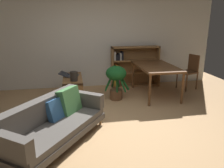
% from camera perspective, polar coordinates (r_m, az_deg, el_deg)
% --- Properties ---
extents(ground_plane, '(8.16, 8.16, 0.00)m').
position_cam_1_polar(ground_plane, '(3.98, -0.12, -11.48)').
color(ground_plane, tan).
extents(back_wall_panel, '(6.80, 0.10, 2.70)m').
position_cam_1_polar(back_wall_panel, '(6.21, -4.58, 11.72)').
color(back_wall_panel, silver).
rests_on(back_wall_panel, ground_plane).
extents(fabric_couch, '(1.68, 1.92, 0.74)m').
position_cam_1_polar(fabric_couch, '(3.61, -14.94, -9.32)').
color(fabric_couch, olive).
rests_on(fabric_couch, ground_plane).
extents(media_console, '(0.43, 1.11, 0.55)m').
position_cam_1_polar(media_console, '(5.29, -10.03, -1.32)').
color(media_console, brown).
rests_on(media_console, ground_plane).
extents(open_laptop, '(0.50, 0.42, 0.10)m').
position_cam_1_polar(open_laptop, '(5.35, -10.83, 2.26)').
color(open_laptop, '#333338').
rests_on(open_laptop, media_console).
extents(desk_speaker, '(0.16, 0.16, 0.21)m').
position_cam_1_polar(desk_speaker, '(4.92, -9.82, 1.99)').
color(desk_speaker, '#2D2823').
rests_on(desk_speaker, media_console).
extents(potted_floor_plant, '(0.60, 0.49, 0.83)m').
position_cam_1_polar(potted_floor_plant, '(5.19, 1.08, 1.64)').
color(potted_floor_plant, brown).
rests_on(potted_floor_plant, ground_plane).
extents(dining_table, '(0.87, 1.47, 0.76)m').
position_cam_1_polar(dining_table, '(5.55, 11.31, 3.99)').
color(dining_table, brown).
rests_on(dining_table, ground_plane).
extents(dining_chair_near, '(0.52, 0.50, 0.94)m').
position_cam_1_polar(dining_chair_near, '(6.39, 19.49, 3.46)').
color(dining_chair_near, '#56351E').
rests_on(dining_chair_near, ground_plane).
extents(bookshelf, '(1.36, 0.28, 1.13)m').
position_cam_1_polar(bookshelf, '(6.36, 5.22, 4.64)').
color(bookshelf, olive).
rests_on(bookshelf, ground_plane).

